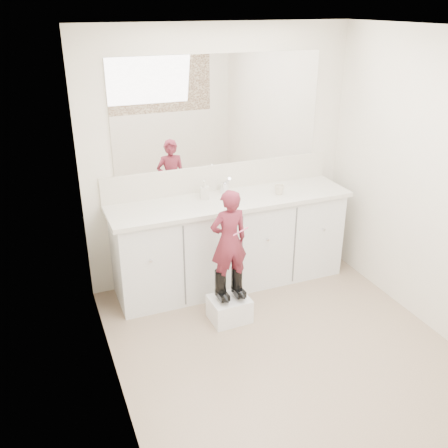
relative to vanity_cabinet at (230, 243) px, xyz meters
name	(u,v)px	position (x,y,z in m)	size (l,w,h in m)	color
floor	(289,355)	(0.00, -1.23, -0.42)	(3.00, 3.00, 0.00)	#836D55
ceiling	(311,29)	(0.00, -1.23, 1.97)	(3.00, 3.00, 0.00)	white
wall_back	(219,158)	(0.00, 0.27, 0.77)	(2.60, 2.60, 0.00)	beige
wall_left	(109,247)	(-1.30, -1.23, 0.78)	(3.00, 3.00, 0.00)	beige
wall_right	(445,191)	(1.30, -1.23, 0.78)	(3.00, 3.00, 0.00)	beige
vanity_cabinet	(230,243)	(0.00, 0.00, 0.00)	(2.20, 0.55, 0.85)	silver
countertop	(231,201)	(0.00, -0.01, 0.45)	(2.28, 0.58, 0.04)	beige
backsplash	(220,177)	(0.00, 0.26, 0.59)	(2.28, 0.03, 0.25)	beige
mirror	(220,111)	(0.00, 0.26, 1.22)	(2.00, 0.02, 1.00)	white
faucet	(224,188)	(0.00, 0.15, 0.52)	(0.08, 0.08, 0.10)	silver
cup	(279,190)	(0.46, -0.07, 0.51)	(0.09, 0.09, 0.09)	beige
soap_bottle	(204,190)	(-0.23, 0.08, 0.55)	(0.08, 0.08, 0.18)	beige
step_stool	(229,309)	(-0.25, -0.59, -0.32)	(0.33, 0.28, 0.21)	white
boot_left	(220,285)	(-0.33, -0.57, -0.07)	(0.10, 0.19, 0.28)	black
boot_right	(237,282)	(-0.18, -0.57, -0.07)	(0.10, 0.19, 0.28)	black
toddler	(229,241)	(-0.25, -0.57, 0.33)	(0.32, 0.21, 0.89)	#A03146
toothbrush	(241,231)	(-0.18, -0.65, 0.44)	(0.01, 0.01, 0.14)	#E55983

